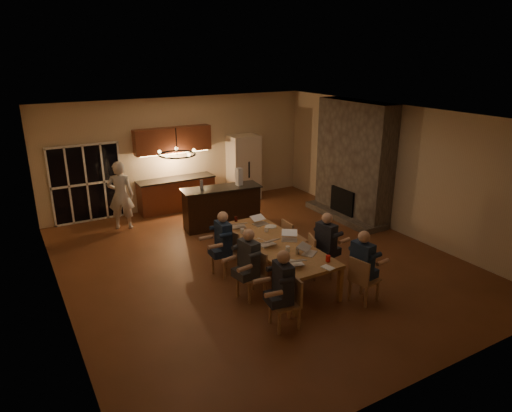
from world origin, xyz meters
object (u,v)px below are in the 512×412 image
object	(u,v)px
dining_table	(275,259)
chair_left_mid	(251,276)
mug_mid	(266,229)
plate_near	(304,248)
standing_person	(121,195)
laptop_b	(310,248)
person_left_near	(283,289)
laptop_e	(238,222)
plate_left	(291,263)
person_right_mid	(326,245)
bar_blender	(239,177)
refrigerator	(244,167)
can_silver	(297,251)
mug_front	(288,249)
chair_left_far	(225,254)
redcup_near	(328,258)
bar_island	(222,207)
person_left_mid	(249,264)
redcup_mid	(248,239)
laptop_c	(267,240)
chair_right_near	(365,279)
bar_bottle	(202,185)
person_left_far	(223,243)
laptop_d	(289,235)
chandelier	(177,154)
chair_right_mid	(321,256)
can_cola	(236,219)
laptop_a	(294,259)
plate_far	(271,226)
chair_left_near	(285,303)
chair_right_far	(295,239)
laptop_f	(261,220)
mug_back	(242,231)

from	to	relation	value
dining_table	chair_left_mid	distance (m)	0.99
mug_mid	plate_near	xyz separation A→B (m)	(0.21, -1.10, -0.04)
standing_person	laptop_b	distance (m)	5.55
person_left_near	laptop_b	distance (m)	1.38
laptop_e	person_left_near	bearing A→B (deg)	91.89
chair_left_mid	plate_left	bearing A→B (deg)	44.21
person_right_mid	bar_blender	bearing A→B (deg)	-8.27
refrigerator	mug_mid	bearing A→B (deg)	-112.49
can_silver	bar_blender	bearing A→B (deg)	79.18
mug_front	plate_left	xyz separation A→B (m)	(-0.24, -0.48, -0.04)
dining_table	bar_blender	xyz separation A→B (m)	(0.77, 3.03, 0.94)
chair_left_far	redcup_near	distance (m)	2.23
refrigerator	bar_island	distance (m)	2.54
person_left_mid	can_silver	xyz separation A→B (m)	(0.95, -0.20, 0.12)
person_left_mid	can_silver	bearing A→B (deg)	69.03
dining_table	bar_blender	distance (m)	3.26
redcup_mid	laptop_c	bearing A→B (deg)	-53.29
chair_right_near	laptop_b	xyz separation A→B (m)	(-0.62, 0.88, 0.42)
person_right_mid	bar_bottle	size ratio (longest dim) A/B	5.75
person_left_far	laptop_d	world-z (taller)	person_left_far
bar_island	person_left_mid	distance (m)	3.74
person_left_mid	mug_mid	distance (m)	1.48
refrigerator	dining_table	world-z (taller)	refrigerator
person_left_near	redcup_mid	distance (m)	1.94
redcup_near	can_silver	world-z (taller)	same
chandelier	laptop_e	size ratio (longest dim) A/B	2.01
chair_right_mid	can_cola	distance (m)	2.17
refrigerator	redcup_mid	distance (m)	5.20
refrigerator	can_cola	size ratio (longest dim) A/B	16.67
chair_right_near	person_left_far	xyz separation A→B (m)	(-1.77, 2.27, 0.24)
dining_table	laptop_a	size ratio (longest dim) A/B	9.50
plate_far	bar_blender	bearing A→B (deg)	79.81
chair_left_near	redcup_mid	bearing A→B (deg)	176.42
redcup_near	plate_left	distance (m)	0.68
chair_right_far	laptop_b	size ratio (longest dim) A/B	2.78
chair_left_near	mug_front	bearing A→B (deg)	151.95
refrigerator	standing_person	world-z (taller)	refrigerator
mug_mid	can_silver	distance (m)	1.27
chair_left_mid	plate_far	bearing A→B (deg)	127.99
redcup_mid	can_cola	bearing A→B (deg)	73.97
chair_left_mid	mug_mid	distance (m)	1.51
chair_left_far	laptop_e	size ratio (longest dim) A/B	2.78
laptop_e	can_silver	world-z (taller)	laptop_e
person_right_mid	mug_mid	xyz separation A→B (m)	(-0.75, 1.09, 0.11)
chair_right_mid	chair_left_far	bearing A→B (deg)	76.88
laptop_f	can_silver	distance (m)	1.71
mug_front	person_left_mid	bearing A→B (deg)	-179.69
refrigerator	mug_mid	world-z (taller)	refrigerator
laptop_e	plate_near	xyz separation A→B (m)	(0.60, -1.64, -0.10)
mug_back	can_cola	distance (m)	0.72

